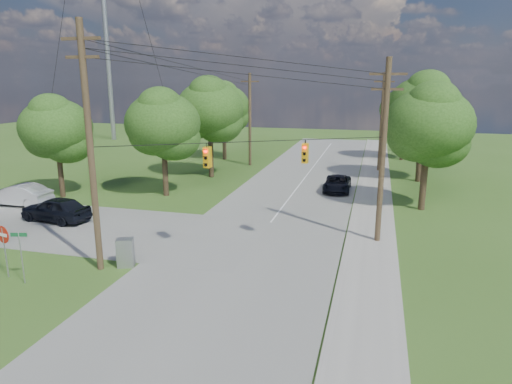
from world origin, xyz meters
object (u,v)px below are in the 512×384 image
(pole_sw, at_px, (90,146))
(pole_north_w, at_px, (250,119))
(car_cross_dark, at_px, (56,209))
(car_cross_silver, at_px, (19,195))
(do_not_enter_sign, at_px, (4,240))
(control_cabinet, at_px, (126,253))
(pole_ne, at_px, (383,150))
(pole_north_e, at_px, (382,122))
(car_main_north, at_px, (337,184))

(pole_sw, bearing_deg, pole_north_w, 90.77)
(car_cross_dark, distance_m, car_cross_silver, 5.92)
(do_not_enter_sign, bearing_deg, control_cabinet, 41.82)
(pole_sw, relative_size, do_not_enter_sign, 4.61)
(pole_sw, distance_m, car_cross_dark, 11.11)
(car_cross_dark, distance_m, do_not_enter_sign, 9.13)
(pole_ne, distance_m, pole_north_e, 22.00)
(car_main_north, bearing_deg, do_not_enter_sign, -123.10)
(pole_north_e, bearing_deg, pole_sw, -114.52)
(car_cross_dark, bearing_deg, pole_sw, 57.34)
(pole_ne, height_order, control_cabinet, pole_ne)
(pole_sw, bearing_deg, pole_north_e, 65.48)
(car_cross_silver, bearing_deg, pole_ne, 87.53)
(pole_ne, distance_m, pole_north_w, 26.03)
(car_cross_silver, bearing_deg, control_cabinet, 59.43)
(do_not_enter_sign, bearing_deg, pole_sw, 41.78)
(control_cabinet, bearing_deg, pole_north_e, 47.73)
(car_cross_dark, height_order, car_cross_silver, car_cross_dark)
(pole_north_e, bearing_deg, pole_north_w, 180.00)
(pole_sw, distance_m, car_main_north, 22.80)
(pole_ne, xyz_separation_m, pole_north_e, (-0.00, 22.00, -0.34))
(pole_sw, distance_m, pole_ne, 15.51)
(car_cross_dark, bearing_deg, do_not_enter_sign, 31.45)
(pole_north_e, distance_m, car_cross_silver, 33.70)
(pole_sw, xyz_separation_m, pole_ne, (13.50, 7.60, -0.76))
(pole_north_e, relative_size, car_cross_dark, 2.04)
(pole_sw, height_order, car_cross_dark, pole_sw)
(pole_sw, height_order, control_cabinet, pole_sw)
(control_cabinet, bearing_deg, car_main_north, 45.62)
(pole_north_e, height_order, do_not_enter_sign, pole_north_e)
(car_main_north, bearing_deg, pole_sw, -117.74)
(pole_sw, xyz_separation_m, pole_north_e, (13.50, 29.60, -1.10))
(pole_sw, bearing_deg, car_cross_dark, 139.97)
(car_cross_silver, bearing_deg, car_cross_dark, 63.86)
(car_cross_dark, bearing_deg, control_cabinet, 63.88)
(car_main_north, relative_size, do_not_enter_sign, 1.80)
(car_cross_dark, bearing_deg, pole_north_e, 145.46)
(car_cross_dark, bearing_deg, pole_ne, 101.04)
(pole_ne, bearing_deg, car_cross_silver, 177.16)
(pole_ne, relative_size, pole_north_e, 1.05)
(car_cross_dark, xyz_separation_m, car_main_north, (17.55, 13.42, -0.19))
(car_cross_dark, relative_size, car_cross_silver, 0.98)
(pole_sw, height_order, pole_ne, pole_sw)
(car_cross_silver, bearing_deg, pole_north_e, 128.62)
(pole_north_w, bearing_deg, do_not_enter_sign, -96.04)
(pole_north_w, height_order, do_not_enter_sign, pole_north_w)
(pole_north_e, bearing_deg, pole_ne, -90.00)
(car_cross_dark, xyz_separation_m, control_cabinet, (8.55, -5.66, -0.12))
(pole_ne, relative_size, car_cross_dark, 2.14)
(pole_north_e, bearing_deg, car_cross_dark, -131.91)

